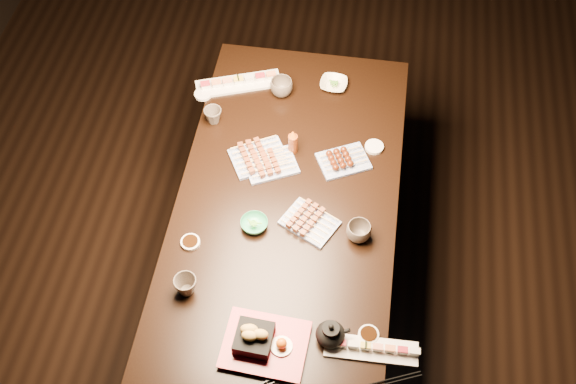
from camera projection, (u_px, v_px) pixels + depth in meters
The scene contains 22 objects.
ground at pixel (267, 285), 3.56m from camera, with size 5.00×5.00×0.00m, color black.
dining_table at pixel (286, 253), 3.24m from camera, with size 0.90×1.80×0.75m, color black.
sushi_platter_near at pixel (371, 348), 2.55m from camera, with size 0.33×0.09×0.04m, color white, non-canonical shape.
sushi_platter_far at pixel (238, 81), 3.32m from camera, with size 0.39×0.11×0.05m, color white, non-canonical shape.
yakitori_plate_center at pixel (271, 162), 3.03m from camera, with size 0.21×0.16×0.05m, color #828EB6, non-canonical shape.
yakitori_plate_right at pixel (310, 220), 2.86m from camera, with size 0.21×0.15×0.05m, color #828EB6, non-canonical shape.
yakitori_plate_left at pixel (259, 154), 3.05m from camera, with size 0.23×0.17×0.06m, color #828EB6, non-canonical shape.
tsukune_plate at pixel (344, 158), 3.04m from camera, with size 0.21×0.15×0.05m, color #828EB6, non-canonical shape.
edamame_bowl_green at pixel (254, 224), 2.86m from camera, with size 0.11×0.11×0.03m, color #339C67.
edamame_bowl_cream at pixel (334, 84), 3.32m from camera, with size 0.12×0.12×0.03m, color beige.
tempura_tray at pixel (265, 340), 2.53m from camera, with size 0.30×0.24×0.11m, color black, non-canonical shape.
teacup_near_left at pixel (186, 286), 2.67m from camera, with size 0.09×0.09×0.08m, color #52473F.
teacup_mid_right at pixel (359, 232), 2.81m from camera, with size 0.10×0.10×0.08m, color #52473F.
teacup_far_left at pixel (213, 116), 3.17m from camera, with size 0.08×0.08×0.07m, color #52473F.
teacup_far_right at pixel (281, 87), 3.27m from camera, with size 0.10×0.10×0.08m, color #52473F.
teapot at pixel (330, 333), 2.54m from camera, with size 0.13×0.13×0.11m, color black, non-canonical shape.
condiment_bottle at pixel (293, 141), 3.05m from camera, with size 0.04×0.04×0.13m, color maroon.
sauce_dish_west at pixel (190, 242), 2.82m from camera, with size 0.08×0.08×0.01m, color white.
sauce_dish_east at pixel (374, 147), 3.11m from camera, with size 0.08×0.08×0.01m, color white.
sauce_dish_se at pixel (368, 335), 2.59m from camera, with size 0.08×0.08×0.01m, color white.
sauce_dish_nw at pixel (203, 94), 3.29m from camera, with size 0.08×0.08×0.01m, color white.
chopsticks_se at pixel (389, 381), 2.49m from camera, with size 0.23×0.02×0.01m, color black, non-canonical shape.
Camera 1 is at (0.36, -1.69, 3.15)m, focal length 45.00 mm.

